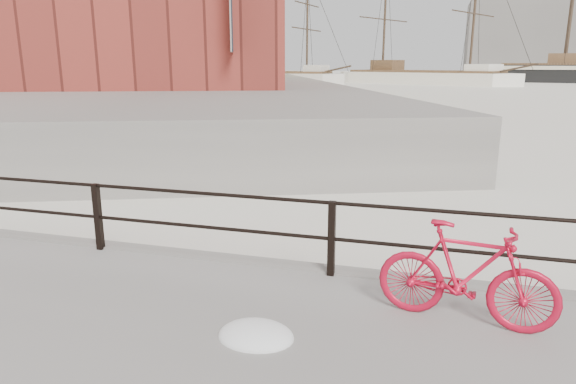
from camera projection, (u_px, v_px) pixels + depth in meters
The scene contains 9 objects.
far_quay at pixel (199, 76), 83.61m from camera, with size 24.00×150.00×1.80m, color gray.
bicycle at pixel (466, 274), 5.37m from camera, with size 1.84×0.28×1.11m, color red.
schooner_mid at pixel (422, 84), 76.42m from camera, with size 31.17×13.19×22.22m, color white, non-canonical shape.
schooner_left at pixel (274, 84), 77.29m from camera, with size 23.25×10.57×17.77m, color beige, non-canonical shape.
workboat_near at pixel (144, 103), 40.52m from camera, with size 12.50×4.17×7.00m, color black, non-canonical shape.
workboat_far at pixel (176, 91), 58.32m from camera, with size 11.21×3.87×7.00m, color black, non-canonical shape.
apartment_grey at pixel (189, 3), 91.93m from camera, with size 22.00×15.00×23.20m, color #ABABA5.
apartment_brick at pixel (197, 20), 114.35m from camera, with size 24.00×15.00×21.20m, color brown.
industrial_west at pixel (534, 39), 128.94m from camera, with size 32.00×18.00×18.00m, color gray.
Camera 1 is at (-2.31, -6.33, 3.05)m, focal length 32.00 mm.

